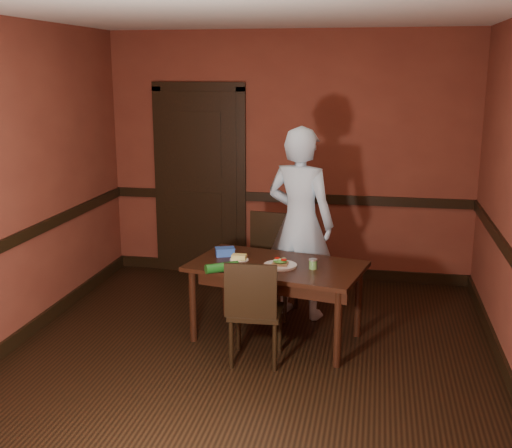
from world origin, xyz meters
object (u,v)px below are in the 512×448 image
at_px(sandwich_plate, 280,264).
at_px(sauce_jar, 313,264).
at_px(chair_far, 272,266).
at_px(cheese_saucer, 239,258).
at_px(person, 300,223).
at_px(chair_near, 256,310).
at_px(dining_table, 276,302).
at_px(food_tub, 225,252).

xyz_separation_m(sandwich_plate, sauce_jar, (0.28, -0.01, 0.02)).
relative_size(chair_far, cheese_saucer, 5.75).
bearing_deg(sauce_jar, person, 105.98).
height_order(chair_near, sandwich_plate, chair_near).
relative_size(sandwich_plate, cheese_saucer, 1.70).
height_order(dining_table, chair_near, chair_near).
height_order(person, food_tub, person).
xyz_separation_m(person, sandwich_plate, (-0.08, -0.67, -0.20)).
xyz_separation_m(sauce_jar, food_tub, (-0.81, 0.24, -0.01)).
relative_size(sandwich_plate, sauce_jar, 3.34).
bearing_deg(dining_table, sandwich_plate, -44.84).
distance_m(dining_table, sauce_jar, 0.50).
distance_m(chair_near, sauce_jar, 0.63).
height_order(dining_table, sauce_jar, sauce_jar).
relative_size(chair_far, sandwich_plate, 3.39).
height_order(sauce_jar, cheese_saucer, sauce_jar).
bearing_deg(sandwich_plate, chair_near, -108.25).
height_order(chair_far, cheese_saucer, chair_far).
height_order(cheese_saucer, food_tub, food_tub).
height_order(dining_table, food_tub, food_tub).
bearing_deg(dining_table, chair_near, -89.18).
relative_size(person, food_tub, 8.98).
xyz_separation_m(chair_near, food_tub, (-0.40, 0.62, 0.28)).
relative_size(chair_near, sauce_jar, 10.31).
distance_m(chair_near, person, 1.18).
bearing_deg(person, cheese_saucer, 68.80).
height_order(chair_far, sandwich_plate, chair_far).
height_order(chair_far, sauce_jar, chair_far).
distance_m(chair_far, sandwich_plate, 0.70).
bearing_deg(sandwich_plate, chair_far, 105.46).
bearing_deg(dining_table, cheese_saucer, -176.60).
distance_m(chair_near, sandwich_plate, 0.49).
bearing_deg(dining_table, chair_far, 115.37).
distance_m(person, sauce_jar, 0.72).
bearing_deg(person, sandwich_plate, 101.36).
bearing_deg(sauce_jar, dining_table, 167.93).
distance_m(dining_table, food_tub, 0.64).
height_order(chair_far, food_tub, chair_far).
xyz_separation_m(chair_near, person, (0.21, 1.06, 0.47)).
height_order(dining_table, cheese_saucer, cheese_saucer).
xyz_separation_m(dining_table, person, (0.12, 0.60, 0.56)).
distance_m(person, cheese_saucer, 0.75).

